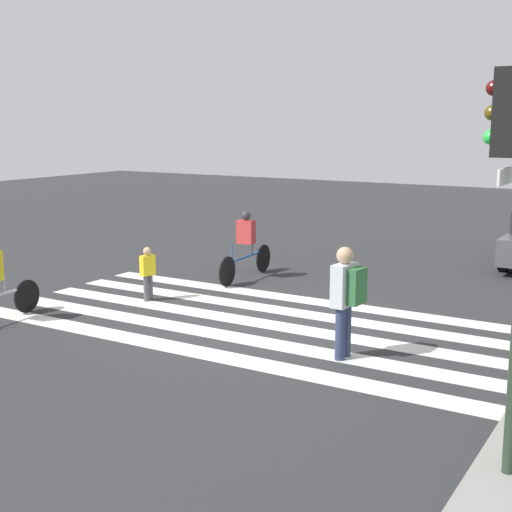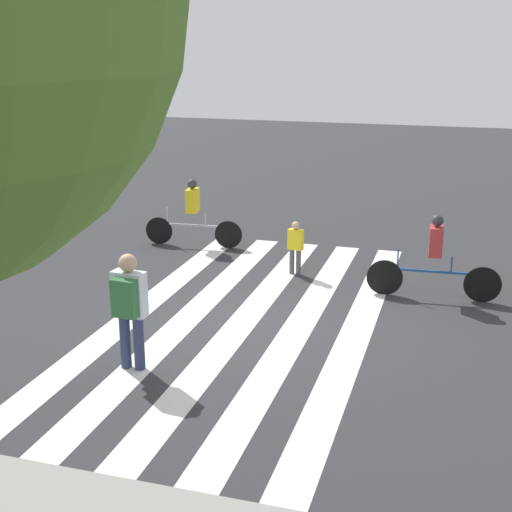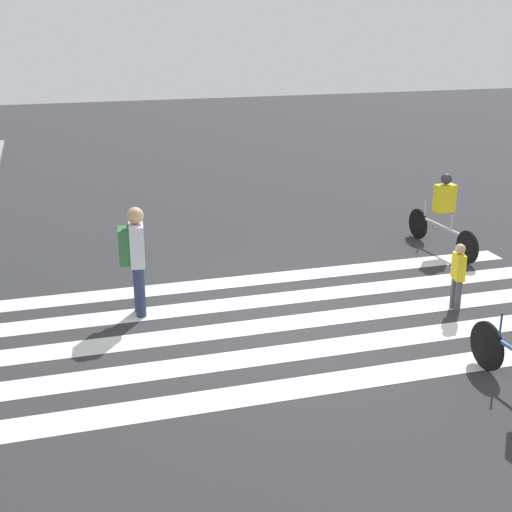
% 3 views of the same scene
% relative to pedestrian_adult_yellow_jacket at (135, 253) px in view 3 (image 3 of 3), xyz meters
% --- Properties ---
extents(ground_plane, '(60.00, 60.00, 0.00)m').
position_rel_pedestrian_adult_yellow_jacket_xyz_m(ground_plane, '(-1.02, -2.29, -1.05)').
color(ground_plane, '#2D2D30').
extents(crosswalk_stripes, '(4.47, 10.00, 0.01)m').
position_rel_pedestrian_adult_yellow_jacket_xyz_m(crosswalk_stripes, '(-1.02, -2.29, -1.04)').
color(crosswalk_stripes, silver).
rests_on(crosswalk_stripes, ground_plane).
extents(pedestrian_adult_yellow_jacket, '(0.52, 0.44, 1.79)m').
position_rel_pedestrian_adult_yellow_jacket_xyz_m(pedestrian_adult_yellow_jacket, '(0.00, 0.00, 0.00)').
color(pedestrian_adult_yellow_jacket, navy).
rests_on(pedestrian_adult_yellow_jacket, ground_plane).
extents(pedestrian_child_with_backpack, '(0.34, 0.21, 1.13)m').
position_rel_pedestrian_adult_yellow_jacket_xyz_m(pedestrian_child_with_backpack, '(-1.27, -5.03, -0.41)').
color(pedestrian_child_with_backpack, '#4C4C51').
rests_on(pedestrian_child_with_backpack, ground_plane).
extents(cyclist_mid_street, '(2.35, 0.42, 1.60)m').
position_rel_pedestrian_adult_yellow_jacket_xyz_m(cyclist_mid_street, '(1.53, -6.39, -0.18)').
color(cyclist_mid_street, black).
rests_on(cyclist_mid_street, ground_plane).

